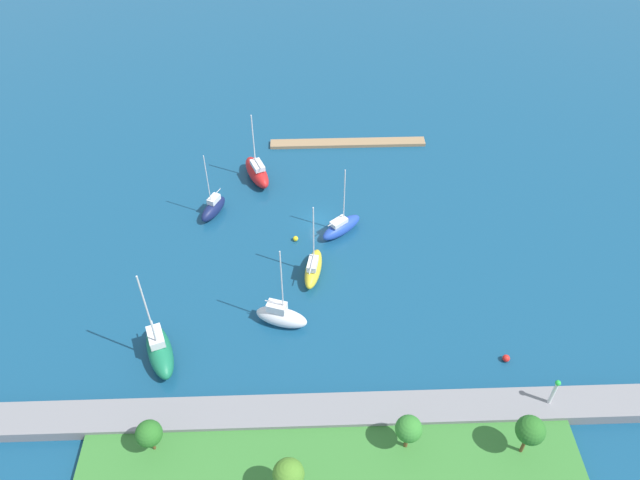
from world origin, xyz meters
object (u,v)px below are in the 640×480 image
sailboat_green_lone_north (160,350)px  sailboat_blue_east_end (341,227)px  park_tree_center (149,434)px  mooring_buoy_red (506,358)px  sailboat_yellow_along_channel (313,268)px  sailboat_navy_lone_south (213,208)px  park_tree_midwest (288,474)px  park_tree_mideast (409,429)px  park_tree_west (530,430)px  mooring_buoy_yellow (296,239)px  harbor_beacon (554,390)px  pier_dock (348,143)px  sailboat_white_near_pier (281,316)px  sailboat_red_west_end (257,172)px

sailboat_green_lone_north → sailboat_blue_east_end: bearing=113.2°
park_tree_center → sailboat_blue_east_end: (-19.63, -30.52, -2.65)m
mooring_buoy_red → sailboat_yellow_along_channel: bearing=-33.1°
sailboat_navy_lone_south → park_tree_midwest: bearing=41.9°
sailboat_navy_lone_south → park_tree_mideast: bearing=58.4°
park_tree_west → mooring_buoy_yellow: park_tree_west is taller
sailboat_blue_east_end → mooring_buoy_red: size_ratio=12.58×
sailboat_green_lone_north → mooring_buoy_red: 37.62m
sailboat_yellow_along_channel → sailboat_blue_east_end: sailboat_yellow_along_channel is taller
park_tree_center → sailboat_blue_east_end: sailboat_blue_east_end is taller
park_tree_center → sailboat_yellow_along_channel: 27.93m
harbor_beacon → sailboat_blue_east_end: sailboat_blue_east_end is taller
sailboat_green_lone_north → sailboat_blue_east_end: (-20.82, -19.48, -0.40)m
park_tree_mideast → park_tree_midwest: park_tree_midwest is taller
pier_dock → sailboat_white_near_pier: size_ratio=2.07×
park_tree_west → sailboat_blue_east_end: size_ratio=0.51×
park_tree_center → sailboat_green_lone_north: sailboat_green_lone_north is taller
pier_dock → park_tree_west: park_tree_west is taller
sailboat_red_west_end → sailboat_yellow_along_channel: 20.93m
sailboat_white_near_pier → mooring_buoy_yellow: sailboat_white_near_pier is taller
pier_dock → park_tree_center: park_tree_center is taller
park_tree_mideast → harbor_beacon: bearing=-165.3°
park_tree_mideast → sailboat_white_near_pier: sailboat_white_near_pier is taller
sailboat_yellow_along_channel → sailboat_blue_east_end: (-3.90, -7.58, -0.12)m
mooring_buoy_yellow → park_tree_mideast: bearing=109.3°
park_tree_midwest → sailboat_green_lone_north: sailboat_green_lone_north is taller
park_tree_center → sailboat_green_lone_north: bearing=-83.8°
park_tree_mideast → sailboat_yellow_along_channel: 25.03m
park_tree_midwest → park_tree_west: bearing=-171.2°
sailboat_white_near_pier → sailboat_green_lone_north: bearing=-143.4°
park_tree_mideast → mooring_buoy_red: park_tree_mideast is taller
mooring_buoy_yellow → sailboat_yellow_along_channel: bearing=109.3°
pier_dock → sailboat_red_west_end: (13.90, 8.66, 1.20)m
sailboat_white_near_pier → sailboat_green_lone_north: sailboat_green_lone_north is taller
harbor_beacon → sailboat_white_near_pier: 29.68m
pier_dock → harbor_beacon: bearing=109.7°
park_tree_midwest → park_tree_mideast: bearing=-158.8°
sailboat_yellow_along_channel → mooring_buoy_red: size_ratio=13.13×
sailboat_white_near_pier → sailboat_blue_east_end: size_ratio=1.15×
sailboat_red_west_end → sailboat_navy_lone_south: bearing=120.8°
sailboat_navy_lone_south → sailboat_green_lone_north: (3.49, 23.79, 0.33)m
park_tree_center → sailboat_yellow_along_channel: sailboat_yellow_along_channel is taller
park_tree_west → sailboat_navy_lone_south: (32.54, -36.24, -3.63)m
sailboat_navy_lone_south → sailboat_yellow_along_channel: (-13.43, 11.89, 0.05)m
sailboat_green_lone_north → park_tree_center: bearing=-13.7°
sailboat_red_west_end → mooring_buoy_red: 43.48m
pier_dock → harbor_beacon: size_ratio=6.55×
mooring_buoy_red → mooring_buoy_yellow: size_ratio=1.17×
sailboat_green_lone_north → park_tree_west: bearing=51.1°
sailboat_green_lone_north → mooring_buoy_red: bearing=67.8°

